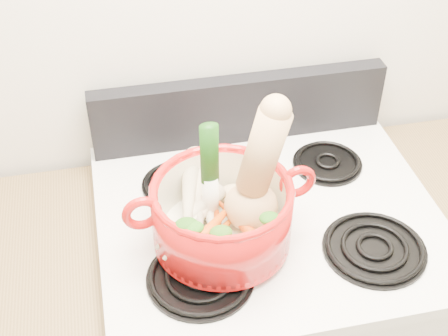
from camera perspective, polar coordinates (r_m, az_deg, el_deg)
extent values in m
cube|color=silver|center=(1.52, 1.16, 14.60)|extent=(3.50, 0.02, 2.60)
cube|color=white|center=(1.45, 4.12, -4.57)|extent=(0.78, 0.67, 0.03)
cube|color=black|center=(1.61, 1.45, 5.42)|extent=(0.76, 0.05, 0.18)
cylinder|color=black|center=(1.29, -2.17, -9.87)|extent=(0.22, 0.22, 0.02)
cylinder|color=black|center=(1.39, 13.60, -7.08)|extent=(0.22, 0.22, 0.02)
cylinder|color=black|center=(1.51, -4.25, -1.35)|extent=(0.17, 0.17, 0.02)
cylinder|color=black|center=(1.58, 9.44, 0.56)|extent=(0.17, 0.17, 0.02)
cylinder|color=#B6110F|center=(1.30, -0.19, -4.27)|extent=(0.32, 0.32, 0.14)
torus|color=#B6110F|center=(1.24, -7.52, -4.12)|extent=(0.08, 0.03, 0.08)
torus|color=#B6110F|center=(1.31, 6.73, -1.24)|extent=(0.08, 0.03, 0.08)
cylinder|color=white|center=(1.27, -1.30, -0.46)|extent=(0.04, 0.05, 0.25)
ellipsoid|color=#D4B682|center=(1.38, 0.89, -2.43)|extent=(0.07, 0.06, 0.04)
cone|color=beige|center=(1.33, -3.04, -4.21)|extent=(0.14, 0.23, 0.06)
cone|color=#F0E5C3|center=(1.30, -2.93, -4.90)|extent=(0.18, 0.18, 0.06)
cone|color=beige|center=(1.33, -1.39, -3.57)|extent=(0.06, 0.19, 0.06)
cone|color=beige|center=(1.30, -3.66, -4.85)|extent=(0.16, 0.13, 0.05)
cone|color=beige|center=(1.35, -2.40, -2.16)|extent=(0.08, 0.24, 0.07)
cone|color=beige|center=(1.31, -3.28, -3.52)|extent=(0.09, 0.22, 0.06)
cone|color=#C33A09|center=(1.29, -0.53, -6.19)|extent=(0.06, 0.17, 0.05)
cone|color=#C04609|center=(1.28, -0.80, -6.47)|extent=(0.13, 0.13, 0.04)
cone|color=#CA4C0A|center=(1.30, 1.66, -5.30)|extent=(0.10, 0.16, 0.04)
cone|color=#C9520A|center=(1.28, -1.20, -5.57)|extent=(0.14, 0.13, 0.05)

